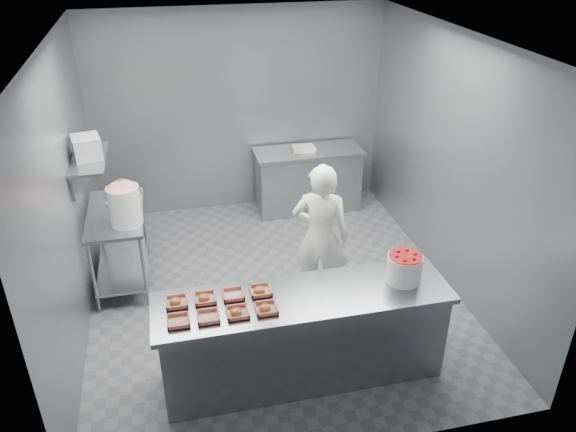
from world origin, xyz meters
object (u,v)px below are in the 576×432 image
at_px(prep_table, 119,236).
at_px(tray_6, 233,294).
at_px(tray_2, 237,312).
at_px(tray_4, 176,302).
at_px(tray_5, 205,298).
at_px(back_counter, 308,179).
at_px(worker, 321,237).
at_px(service_counter, 303,336).
at_px(strawberry_tub, 404,267).
at_px(glaze_bucket, 125,205).
at_px(tray_0, 178,321).
at_px(tray_1, 208,317).
at_px(tray_3, 266,308).
at_px(tray_7, 260,290).
at_px(appliance, 87,147).

xyz_separation_m(prep_table, tray_6, (1.06, -1.82, 0.33)).
xyz_separation_m(prep_table, tray_2, (1.05, -2.08, 0.33)).
bearing_deg(tray_4, tray_5, 0.00).
bearing_deg(tray_5, back_counter, 60.92).
bearing_deg(worker, tray_2, 71.14).
relative_size(service_counter, tray_6, 13.88).
distance_m(strawberry_tub, glaze_bucket, 2.94).
height_order(service_counter, tray_0, tray_0).
xyz_separation_m(tray_1, tray_3, (0.48, -0.00, 0.00)).
bearing_deg(tray_1, tray_4, 133.69).
bearing_deg(tray_0, tray_1, 0.00).
bearing_deg(tray_0, tray_3, -0.00).
distance_m(service_counter, worker, 1.21).
bearing_deg(tray_0, worker, 37.75).
bearing_deg(glaze_bucket, tray_7, -53.09).
distance_m(tray_1, tray_6, 0.35).
distance_m(tray_2, tray_6, 0.25).
height_order(tray_1, strawberry_tub, strawberry_tub).
bearing_deg(back_counter, tray_7, -111.92).
bearing_deg(tray_2, strawberry_tub, 5.80).
xyz_separation_m(tray_6, tray_7, (0.24, -0.00, 0.00)).
height_order(tray_0, tray_4, tray_4).
height_order(tray_5, tray_6, tray_5).
xyz_separation_m(tray_0, strawberry_tub, (2.00, 0.15, 0.12)).
xyz_separation_m(back_counter, strawberry_tub, (0.03, -3.22, 0.59)).
bearing_deg(tray_0, service_counter, 6.75).
distance_m(service_counter, tray_1, 0.96).
xyz_separation_m(back_counter, tray_0, (-1.97, -3.38, 0.47)).
relative_size(tray_6, glaze_bucket, 0.36).
height_order(prep_table, glaze_bucket, glaze_bucket).
height_order(tray_1, tray_5, tray_5).
distance_m(tray_6, worker, 1.40).
relative_size(service_counter, worker, 1.58).
bearing_deg(glaze_bucket, appliance, 136.78).
xyz_separation_m(tray_6, strawberry_tub, (1.52, -0.10, 0.12)).
distance_m(prep_table, back_counter, 2.87).
bearing_deg(prep_table, tray_6, -59.91).
xyz_separation_m(tray_2, glaze_bucket, (-0.91, 1.79, 0.20)).
bearing_deg(tray_7, back_counter, 68.08).
height_order(tray_2, worker, worker).
bearing_deg(tray_4, prep_table, 107.46).
height_order(tray_0, glaze_bucket, glaze_bucket).
height_order(tray_1, glaze_bucket, glaze_bucket).
distance_m(tray_4, tray_7, 0.72).
bearing_deg(tray_6, tray_4, -180.00).
bearing_deg(worker, strawberry_tub, 137.50).
bearing_deg(strawberry_tub, back_counter, 90.50).
height_order(service_counter, worker, worker).
xyz_separation_m(tray_6, glaze_bucket, (-0.92, 1.54, 0.20)).
xyz_separation_m(worker, appliance, (-2.27, 0.90, 0.86)).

